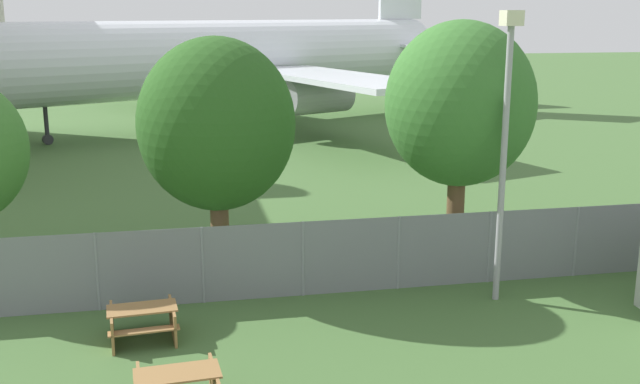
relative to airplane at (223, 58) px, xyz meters
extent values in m
cylinder|color=gray|center=(-5.30, -30.21, -3.33)|extent=(0.07, 0.07, 1.98)
cylinder|color=gray|center=(-2.75, -30.21, -3.33)|extent=(0.07, 0.07, 1.98)
cylinder|color=gray|center=(-0.21, -30.21, -3.33)|extent=(0.07, 0.07, 1.98)
cylinder|color=gray|center=(2.34, -30.21, -3.33)|extent=(0.07, 0.07, 1.98)
cylinder|color=gray|center=(4.88, -30.21, -3.33)|extent=(0.07, 0.07, 1.98)
cylinder|color=gray|center=(7.43, -30.21, -3.33)|extent=(0.07, 0.07, 1.98)
cube|color=slate|center=(2.34, -30.21, -3.33)|extent=(56.00, 0.01, 1.98)
cylinder|color=white|center=(-0.40, -0.20, 0.06)|extent=(32.13, 18.88, 4.58)
cone|color=white|center=(17.22, 8.45, 0.06)|extent=(6.95, 6.22, 4.12)
cube|color=white|center=(5.44, -8.29, -0.63)|extent=(9.16, 15.80, 0.30)
cylinder|color=#939399|center=(4.81, -6.07, -1.81)|extent=(4.61, 3.66, 2.06)
cube|color=white|center=(-3.23, 9.37, -0.63)|extent=(12.35, 15.13, 0.30)
cylinder|color=#939399|center=(-1.86, 7.52, -1.81)|extent=(4.61, 3.66, 2.06)
cube|color=white|center=(13.42, 6.58, 0.51)|extent=(7.72, 10.66, 0.20)
cylinder|color=#2D2D33|center=(-10.19, -5.00, -3.28)|extent=(0.24, 0.24, 2.09)
cylinder|color=#2D2D33|center=(-10.19, -5.00, -4.04)|extent=(0.63, 0.52, 0.56)
cylinder|color=#2D2D33|center=(2.31, -1.92, -3.28)|extent=(0.24, 0.24, 2.09)
cylinder|color=#2D2D33|center=(2.31, -1.92, -4.04)|extent=(0.63, 0.52, 0.56)
cylinder|color=#2D2D33|center=(-0.10, 3.01, -3.28)|extent=(0.24, 0.24, 2.09)
cylinder|color=#2D2D33|center=(-0.10, 3.01, -4.04)|extent=(0.63, 0.52, 0.56)
cube|color=olive|center=(-3.45, -35.44, -3.58)|extent=(1.61, 0.88, 0.04)
cube|color=olive|center=(-3.50, -34.88, -3.88)|extent=(1.58, 0.40, 0.04)
cube|color=olive|center=(-4.19, -32.15, -3.58)|extent=(1.58, 0.88, 0.04)
cube|color=olive|center=(-4.23, -31.59, -3.88)|extent=(1.54, 0.41, 0.04)
cube|color=olive|center=(-4.14, -32.71, -3.88)|extent=(1.54, 0.41, 0.04)
cube|color=olive|center=(-3.53, -32.09, -3.95)|extent=(0.18, 1.40, 0.74)
cube|color=olive|center=(-4.85, -32.20, -3.95)|extent=(0.18, 1.40, 0.74)
cylinder|color=brown|center=(-2.20, -28.48, -3.07)|extent=(0.50, 0.50, 2.51)
ellipsoid|color=#28561E|center=(-2.20, -28.48, -0.05)|extent=(4.16, 4.16, 4.58)
cylinder|color=brown|center=(4.28, -29.20, -2.81)|extent=(0.49, 0.49, 3.02)
ellipsoid|color=#38702D|center=(4.28, -29.20, 0.42)|extent=(4.05, 4.05, 4.45)
cylinder|color=#99999E|center=(4.58, -31.41, -0.91)|extent=(0.16, 0.16, 6.83)
cube|color=beige|center=(4.58, -31.41, 2.69)|extent=(0.44, 0.44, 0.36)
camera|label=1|loc=(-3.32, -48.17, 2.81)|focal=42.00mm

